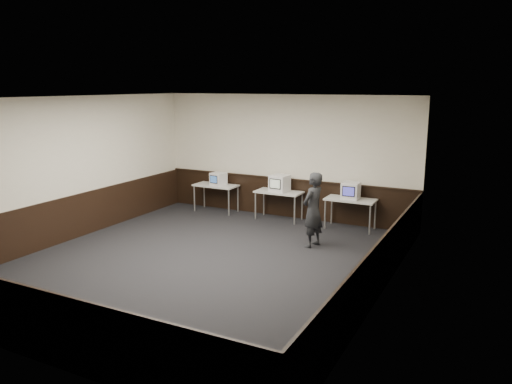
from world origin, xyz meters
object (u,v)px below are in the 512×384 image
at_px(emac_center, 280,183).
at_px(person, 313,210).
at_px(desk_center, 279,194).
at_px(emac_left, 218,179).
at_px(emac_right, 351,191).
at_px(desk_right, 351,202).
at_px(desk_left, 216,187).

xyz_separation_m(emac_center, person, (1.54, -1.66, -0.15)).
distance_m(desk_center, emac_center, 0.29).
distance_m(emac_center, person, 2.27).
height_order(desk_center, emac_left, emac_left).
height_order(desk_center, emac_right, emac_right).
bearing_deg(emac_center, person, -41.48).
xyz_separation_m(desk_center, desk_right, (1.90, 0.00, 0.00)).
xyz_separation_m(desk_right, person, (-0.34, -1.67, 0.14)).
distance_m(emac_right, person, 1.71).
bearing_deg(emac_left, desk_center, 12.47).
relative_size(desk_center, emac_left, 2.79).
bearing_deg(desk_center, person, -46.97).
relative_size(desk_right, person, 0.74).
bearing_deg(emac_right, emac_left, 178.17).
distance_m(desk_left, person, 3.85).
xyz_separation_m(desk_right, emac_left, (-3.69, -0.05, 0.25)).
bearing_deg(emac_right, person, -103.75).
distance_m(desk_left, emac_right, 3.80).
height_order(desk_left, emac_center, emac_center).
distance_m(emac_left, emac_right, 3.68).
relative_size(desk_left, emac_right, 2.65).
xyz_separation_m(desk_left, emac_left, (0.11, -0.05, 0.25)).
bearing_deg(person, desk_left, -102.17).
distance_m(desk_left, emac_left, 0.28).
height_order(desk_right, emac_center, emac_center).
height_order(desk_left, emac_right, emac_right).
bearing_deg(person, desk_right, -177.73).
relative_size(desk_right, emac_center, 2.40).
xyz_separation_m(desk_left, person, (3.46, -1.67, 0.14)).
xyz_separation_m(desk_left, emac_center, (1.93, -0.02, 0.29)).
height_order(emac_center, person, person).
bearing_deg(emac_right, desk_center, 177.26).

